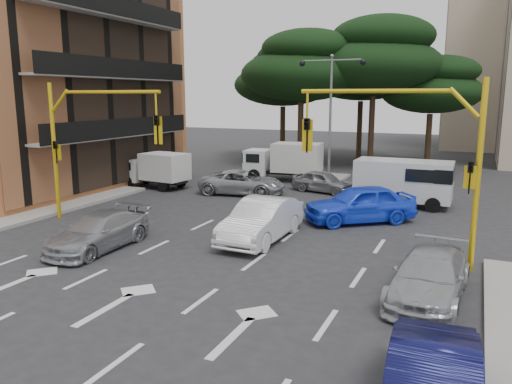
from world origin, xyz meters
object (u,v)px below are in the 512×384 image
(car_blue_compact, at_px, (360,204))
(car_silver_parked, at_px, (429,276))
(car_silver_cross_a, at_px, (242,183))
(car_silver_cross_b, at_px, (323,181))
(signal_mast_left, at_px, (84,133))
(box_truck_a, at_px, (155,170))
(car_white_hatch, at_px, (262,220))
(street_lamp_center, at_px, (331,96))
(box_truck_b, at_px, (284,162))
(signal_mast_right, at_px, (418,146))
(van_white, at_px, (403,183))
(car_silver_wagon, at_px, (98,232))

(car_blue_compact, relative_size, car_silver_parked, 1.08)
(car_silver_cross_a, distance_m, car_silver_cross_b, 4.63)
(signal_mast_left, relative_size, box_truck_a, 1.40)
(car_white_hatch, distance_m, car_blue_compact, 5.13)
(street_lamp_center, height_order, box_truck_b, street_lamp_center)
(signal_mast_right, height_order, car_silver_cross_a, signal_mast_right)
(car_blue_compact, relative_size, car_silver_cross_a, 1.01)
(signal_mast_right, distance_m, box_truck_b, 16.83)
(van_white, bearing_deg, signal_mast_right, 10.00)
(signal_mast_left, xyz_separation_m, car_silver_wagon, (3.09, -2.94, -3.24))
(signal_mast_right, relative_size, car_white_hatch, 1.25)
(box_truck_a, bearing_deg, car_silver_cross_b, -67.34)
(signal_mast_left, distance_m, car_silver_wagon, 5.35)
(car_silver_wagon, bearing_deg, street_lamp_center, 77.33)
(car_silver_wagon, distance_m, car_silver_parked, 11.32)
(car_blue_compact, distance_m, car_silver_parked, 8.37)
(signal_mast_left, xyz_separation_m, car_silver_parked, (14.40, -2.82, -3.23))
(signal_mast_left, height_order, street_lamp_center, street_lamp_center)
(car_blue_compact, relative_size, box_truck_a, 1.12)
(car_silver_parked, distance_m, van_white, 12.08)
(street_lamp_center, height_order, car_silver_cross_b, street_lamp_center)
(car_silver_wagon, xyz_separation_m, box_truck_b, (0.84, 16.45, 0.58))
(signal_mast_right, xyz_separation_m, box_truck_a, (-15.80, 8.01, -2.83))
(car_blue_compact, distance_m, van_white, 4.45)
(car_blue_compact, distance_m, car_silver_cross_b, 6.89)
(car_silver_cross_a, bearing_deg, signal_mast_left, 148.25)
(signal_mast_right, relative_size, car_silver_parked, 1.34)
(box_truck_a, bearing_deg, car_silver_parked, -116.26)
(car_silver_cross_a, relative_size, box_truck_a, 1.11)
(van_white, bearing_deg, car_white_hatch, -25.05)
(car_silver_cross_b, xyz_separation_m, box_truck_b, (-3.48, 2.79, 0.61))
(car_silver_cross_a, bearing_deg, car_silver_wagon, 168.96)
(street_lamp_center, bearing_deg, box_truck_a, -146.31)
(car_silver_cross_b, bearing_deg, box_truck_b, 64.47)
(car_blue_compact, bearing_deg, street_lamp_center, 166.19)
(signal_mast_right, xyz_separation_m, car_silver_wagon, (-10.52, -2.94, -3.24))
(signal_mast_right, xyz_separation_m, street_lamp_center, (-6.80, 14.01, 1.54))
(car_white_hatch, bearing_deg, van_white, 65.63)
(car_blue_compact, bearing_deg, box_truck_b, -179.06)
(car_white_hatch, bearing_deg, street_lamp_center, 95.97)
(signal_mast_right, distance_m, car_silver_cross_a, 13.51)
(car_white_hatch, relative_size, car_silver_cross_b, 1.33)
(signal_mast_left, relative_size, car_silver_cross_a, 1.26)
(signal_mast_right, relative_size, car_silver_wagon, 1.35)
(car_silver_cross_a, distance_m, car_silver_parked, 15.61)
(box_truck_a, bearing_deg, street_lamp_center, -49.45)
(van_white, xyz_separation_m, box_truck_b, (-8.12, 4.50, 0.07))
(car_silver_cross_a, xyz_separation_m, box_truck_a, (-5.65, -0.29, 0.39))
(signal_mast_left, distance_m, car_blue_compact, 12.21)
(car_blue_compact, bearing_deg, signal_mast_right, -6.91)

